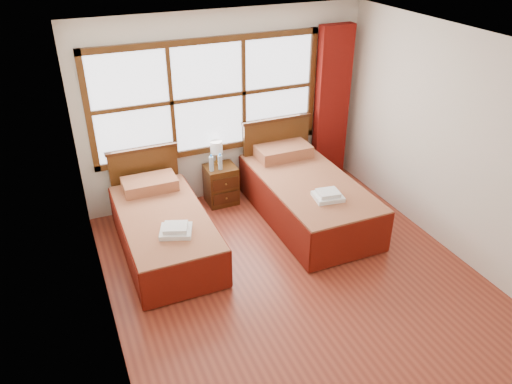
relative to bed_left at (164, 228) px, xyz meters
name	(u,v)px	position (x,y,z in m)	size (l,w,h in m)	color
floor	(297,281)	(1.21, -1.20, -0.30)	(4.50, 4.50, 0.00)	brown
ceiling	(309,48)	(1.21, -1.20, 2.30)	(4.50, 4.50, 0.00)	white
wall_back	(225,108)	(1.21, 1.05, 1.00)	(4.00, 4.00, 0.00)	silver
wall_left	(97,221)	(-0.79, -1.20, 1.00)	(4.50, 4.50, 0.00)	silver
wall_right	(458,147)	(3.21, -1.20, 1.00)	(4.50, 4.50, 0.00)	silver
window	(208,97)	(0.96, 1.01, 1.20)	(3.16, 0.06, 1.56)	white
curtain	(332,105)	(2.81, 0.91, 0.87)	(0.50, 0.16, 2.30)	maroon
bed_left	(164,228)	(0.00, 0.00, 0.00)	(1.00, 2.02, 0.97)	#3C1D0C
bed_right	(306,195)	(1.94, 0.00, 0.04)	(1.12, 2.17, 1.09)	#3C1D0C
nightstand	(221,185)	(1.02, 0.80, -0.02)	(0.42, 0.42, 0.56)	#4C2A10
towels_left	(176,230)	(0.04, -0.49, 0.27)	(0.43, 0.40, 0.10)	white
towels_right	(328,195)	(1.93, -0.58, 0.33)	(0.37, 0.34, 0.10)	white
lamp	(216,148)	(1.02, 0.94, 0.50)	(0.17, 0.17, 0.33)	gold
bottle_near	(211,163)	(0.87, 0.74, 0.37)	(0.06, 0.06, 0.24)	silver
bottle_far	(220,162)	(1.00, 0.73, 0.37)	(0.06, 0.06, 0.23)	silver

